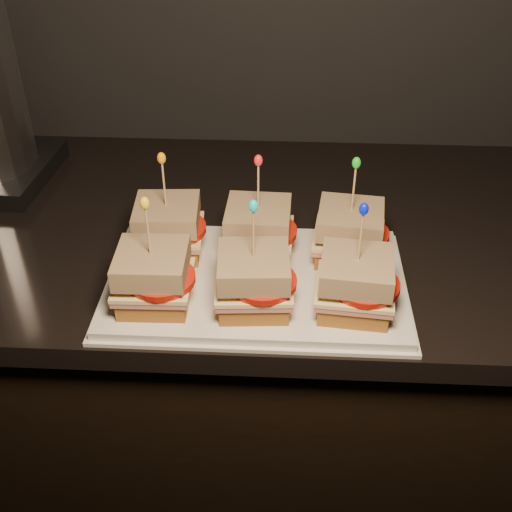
{
  "coord_description": "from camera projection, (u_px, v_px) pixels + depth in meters",
  "views": [
    {
      "loc": [
        -0.24,
        0.8,
        1.46
      ],
      "look_at": [
        -0.28,
        1.52,
        0.94
      ],
      "focal_mm": 45.0,
      "sensor_mm": 36.0,
      "label": 1
    }
  ],
  "objects": [
    {
      "name": "sandwich_4_ham",
      "position": [
        254.0,
        287.0,
        0.85
      ],
      "size": [
        0.11,
        0.1,
        0.01
      ],
      "primitive_type": "cube",
      "rotation": [
        0.0,
        0.0,
        0.07
      ],
      "color": "#BE6051",
      "rests_on": "sandwich_4_bread_bot"
    },
    {
      "name": "sandwich_2_bread_bot",
      "position": [
        348.0,
        249.0,
        0.95
      ],
      "size": [
        0.1,
        0.1,
        0.03
      ],
      "primitive_type": "cube",
      "rotation": [
        0.0,
        0.0,
        -0.12
      ],
      "color": "brown",
      "rests_on": "platter"
    },
    {
      "name": "sandwich_5_ham",
      "position": [
        354.0,
        290.0,
        0.84
      ],
      "size": [
        0.11,
        0.1,
        0.01
      ],
      "primitive_type": "cube",
      "rotation": [
        0.0,
        0.0,
        -0.1
      ],
      "color": "#BE6051",
      "rests_on": "sandwich_5_bread_bot"
    },
    {
      "name": "sandwich_0_bread_top",
      "position": [
        167.0,
        214.0,
        0.93
      ],
      "size": [
        0.1,
        0.1,
        0.03
      ],
      "primitive_type": "cube",
      "rotation": [
        0.0,
        0.0,
        0.07
      ],
      "color": "#532A10",
      "rests_on": "sandwich_0_tomato"
    },
    {
      "name": "sandwich_1_frill",
      "position": [
        258.0,
        160.0,
        0.87
      ],
      "size": [
        0.01,
        0.01,
        0.02
      ],
      "primitive_type": "ellipsoid",
      "color": "red",
      "rests_on": "sandwich_1_pick"
    },
    {
      "name": "sandwich_4_pick",
      "position": [
        254.0,
        237.0,
        0.8
      ],
      "size": [
        0.0,
        0.0,
        0.09
      ],
      "primitive_type": "cylinder",
      "color": "tan",
      "rests_on": "sandwich_4_bread_top"
    },
    {
      "name": "sandwich_0_bread_bot",
      "position": [
        170.0,
        243.0,
        0.96
      ],
      "size": [
        0.1,
        0.1,
        0.03
      ],
      "primitive_type": "cube",
      "rotation": [
        0.0,
        0.0,
        0.07
      ],
      "color": "brown",
      "rests_on": "platter"
    },
    {
      "name": "sandwich_2_tomato",
      "position": [
        358.0,
        234.0,
        0.92
      ],
      "size": [
        0.09,
        0.09,
        0.01
      ],
      "primitive_type": "cylinder",
      "color": "#B81A0C",
      "rests_on": "sandwich_2_cheese"
    },
    {
      "name": "sandwich_1_pick",
      "position": [
        258.0,
        189.0,
        0.9
      ],
      "size": [
        0.0,
        0.0,
        0.09
      ],
      "primitive_type": "cylinder",
      "color": "tan",
      "rests_on": "sandwich_1_bread_top"
    },
    {
      "name": "sandwich_3_tomato",
      "position": [
        161.0,
        278.0,
        0.84
      ],
      "size": [
        0.09,
        0.09,
        0.01
      ],
      "primitive_type": "cylinder",
      "color": "#B81A0C",
      "rests_on": "sandwich_3_cheese"
    },
    {
      "name": "sandwich_3_bread_bot",
      "position": [
        155.0,
        294.0,
        0.86
      ],
      "size": [
        0.09,
        0.09,
        0.03
      ],
      "primitive_type": "cube",
      "rotation": [
        0.0,
        0.0,
        0.02
      ],
      "color": "brown",
      "rests_on": "platter"
    },
    {
      "name": "sandwich_1_ham",
      "position": [
        258.0,
        237.0,
        0.94
      ],
      "size": [
        0.1,
        0.1,
        0.01
      ],
      "primitive_type": "cube",
      "rotation": [
        0.0,
        0.0,
        -0.03
      ],
      "color": "#BE6051",
      "rests_on": "sandwich_1_bread_bot"
    },
    {
      "name": "sandwich_4_bread_top",
      "position": [
        254.0,
        266.0,
        0.83
      ],
      "size": [
        0.1,
        0.1,
        0.03
      ],
      "primitive_type": "cube",
      "rotation": [
        0.0,
        0.0,
        0.07
      ],
      "color": "#532A10",
      "rests_on": "sandwich_4_tomato"
    },
    {
      "name": "sandwich_2_cheese",
      "position": [
        349.0,
        235.0,
        0.93
      ],
      "size": [
        0.11,
        0.11,
        0.01
      ],
      "primitive_type": "cube",
      "rotation": [
        0.0,
        0.0,
        -0.12
      ],
      "color": "#F9E498",
      "rests_on": "sandwich_2_ham"
    },
    {
      "name": "sandwich_1_bread_bot",
      "position": [
        258.0,
        246.0,
        0.95
      ],
      "size": [
        0.09,
        0.09,
        0.03
      ],
      "primitive_type": "cube",
      "rotation": [
        0.0,
        0.0,
        -0.03
      ],
      "color": "brown",
      "rests_on": "platter"
    },
    {
      "name": "sandwich_3_cheese",
      "position": [
        154.0,
        280.0,
        0.85
      ],
      "size": [
        0.1,
        0.1,
        0.01
      ],
      "primitive_type": "cube",
      "rotation": [
        0.0,
        0.0,
        0.02
      ],
      "color": "#F9E498",
      "rests_on": "sandwich_3_ham"
    },
    {
      "name": "sandwich_1_bread_top",
      "position": [
        258.0,
        217.0,
        0.92
      ],
      "size": [
        0.09,
        0.09,
        0.03
      ],
      "primitive_type": "cube",
      "rotation": [
        0.0,
        0.0,
        -0.03
      ],
      "color": "#532A10",
      "rests_on": "sandwich_1_tomato"
    },
    {
      "name": "granite_slab",
      "position": [
        305.0,
        232.0,
        1.07
      ],
      "size": [
        2.47,
        0.63,
        0.04
      ],
      "primitive_type": "cube",
      "color": "black",
      "rests_on": "cabinet"
    },
    {
      "name": "sandwich_1_cheese",
      "position": [
        258.0,
        233.0,
        0.94
      ],
      "size": [
        0.1,
        0.1,
        0.01
      ],
      "primitive_type": "cube",
      "rotation": [
        0.0,
        0.0,
        -0.03
      ],
      "color": "#F9E498",
      "rests_on": "sandwich_1_ham"
    },
    {
      "name": "sandwich_2_pick",
      "position": [
        353.0,
        192.0,
        0.89
      ],
      "size": [
        0.0,
        0.0,
        0.09
      ],
      "primitive_type": "cylinder",
      "color": "tan",
      "rests_on": "sandwich_2_bread_top"
    },
    {
      "name": "sandwich_5_tomato",
      "position": [
        365.0,
        285.0,
        0.83
      ],
      "size": [
        0.09,
        0.09,
        0.01
      ],
      "primitive_type": "cylinder",
      "color": "#B81A0C",
      "rests_on": "sandwich_5_cheese"
    },
    {
      "name": "sandwich_1_tomato",
      "position": [
        266.0,
        231.0,
        0.93
      ],
      "size": [
        0.09,
        0.09,
        0.01
      ],
      "primitive_type": "cylinder",
      "color": "#B81A0C",
      "rests_on": "sandwich_1_cheese"
    },
    {
      "name": "sandwich_3_frill",
      "position": [
        145.0,
        203.0,
        0.78
      ],
      "size": [
        0.01,
        0.01,
        0.02
      ],
      "primitive_type": "ellipsoid",
      "color": "yellow",
      "rests_on": "sandwich_3_pick"
    },
    {
      "name": "sandwich_5_bread_bot",
      "position": [
        353.0,
        300.0,
        0.85
      ],
      "size": [
        0.1,
        0.1,
        0.03
      ],
      "primitive_type": "cube",
      "rotation": [
        0.0,
        0.0,
        -0.1
      ],
      "color": "brown",
      "rests_on": "platter"
    },
    {
      "name": "sandwich_4_cheese",
      "position": [
        254.0,
        283.0,
        0.84
      ],
      "size": [
        0.11,
        0.1,
        0.01
      ],
      "primitive_type": "cube",
      "rotation": [
        0.0,
        0.0,
        0.07
      ],
      "color": "#F9E498",
      "rests_on": "sandwich_4_ham"
    },
    {
      "name": "platter_rim",
      "position": [
        256.0,
        285.0,
        0.92
      ],
      "size": [
        0.43,
        0.27,
        0.01
      ],
      "primitive_type": "cube",
      "color": "white",
      "rests_on": "granite_slab"
    },
    {
      "name": "sandwich_0_pick",
      "position": [
        164.0,
        187.0,
        0.9
      ],
      "size": [
        0.0,
        0.0,
        0.09
      ],
      "primitive_type": "cylinder",
      "color": "tan",
      "rests_on": "sandwich_0_bread_top"
    },
    {
      "name": "sandwich_5_frill",
      "position": [
        364.0,
        209.0,
        0.77
      ],
      "size": [
        0.01,
        0.01,
        0.02
      ],
      "primitive_type": "ellipsoid",
      "color": "#0817E0",
      "rests_on": "sandwich_5_pick"
    },
    {
      "name": "cabinet",
      "position": [
        296.0,
        410.0,
        1.33
      ],
      "size": [
        2.43,
        0.59,
        0.85
      ],
      "primitive_type": "cube",
      "color": "black",
      "rests_on": "ground"
    },
    {
      "name": "sandwich_2_frill",
      "position": [
        356.0,
        163.0,
        0.87
      ],
      "size": [
        0.01,
        0.01,
        0.02
      ],
      "primitive_type": "ellipsoid",
      "color": "green",
      "rests_on": "sandwich_2_pick"
    },
    {
      "name": "sandwich_4_tomato",
      "position": [
        263.0,
        282.0,
        0.83
      ],
      "size": [
        0.09,
        0.09,
        0.01
      ],
      "primitive_type": "cylinder",
      "color": "#B81A0C",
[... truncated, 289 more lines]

